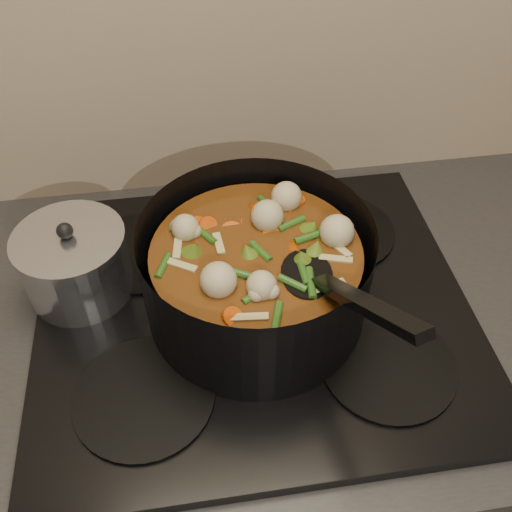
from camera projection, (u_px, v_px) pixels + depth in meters
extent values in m
cube|color=brown|center=(255.00, 457.00, 1.19)|extent=(2.60, 0.60, 0.86)
cube|color=black|center=(254.00, 323.00, 0.86)|extent=(2.64, 0.64, 0.05)
cube|color=black|center=(254.00, 309.00, 0.84)|extent=(0.62, 0.54, 0.02)
cylinder|color=black|center=(144.00, 396.00, 0.72)|extent=(0.18, 0.18, 0.01)
cylinder|color=black|center=(388.00, 364.00, 0.75)|extent=(0.18, 0.18, 0.01)
cylinder|color=black|center=(142.00, 252.00, 0.90)|extent=(0.18, 0.18, 0.01)
cylinder|color=black|center=(339.00, 231.00, 0.93)|extent=(0.18, 0.18, 0.01)
cylinder|color=black|center=(256.00, 272.00, 0.77)|extent=(0.34, 0.34, 0.15)
cylinder|color=black|center=(256.00, 305.00, 0.82)|extent=(0.30, 0.30, 0.01)
cylinder|color=#633011|center=(256.00, 278.00, 0.78)|extent=(0.28, 0.28, 0.11)
cylinder|color=#BF4908|center=(287.00, 250.00, 0.75)|extent=(0.03, 0.03, 0.03)
cylinder|color=#BF4908|center=(285.00, 221.00, 0.79)|extent=(0.04, 0.04, 0.03)
cylinder|color=#BF4908|center=(235.00, 202.00, 0.81)|extent=(0.04, 0.04, 0.03)
cylinder|color=#BF4908|center=(217.00, 240.00, 0.76)|extent=(0.03, 0.04, 0.03)
cylinder|color=#BF4908|center=(191.00, 274.00, 0.72)|extent=(0.04, 0.04, 0.03)
cylinder|color=#BF4908|center=(246.00, 275.00, 0.72)|extent=(0.04, 0.04, 0.03)
cylinder|color=#BF4908|center=(288.00, 289.00, 0.70)|extent=(0.04, 0.04, 0.03)
cylinder|color=#BF4908|center=(337.00, 262.00, 0.73)|extent=(0.04, 0.03, 0.03)
cylinder|color=#BF4908|center=(289.00, 234.00, 0.77)|extent=(0.04, 0.04, 0.03)
cylinder|color=#BF4908|center=(258.00, 208.00, 0.80)|extent=(0.04, 0.04, 0.03)
cylinder|color=#BF4908|center=(233.00, 238.00, 0.76)|extent=(0.03, 0.03, 0.03)
cylinder|color=#BF4908|center=(200.00, 257.00, 0.74)|extent=(0.04, 0.04, 0.03)
cylinder|color=#BF4908|center=(206.00, 304.00, 0.68)|extent=(0.04, 0.04, 0.03)
sphere|color=#C1AF88|center=(305.00, 240.00, 0.74)|extent=(0.04, 0.04, 0.04)
sphere|color=#C1AF88|center=(256.00, 212.00, 0.78)|extent=(0.04, 0.04, 0.04)
sphere|color=#C1AF88|center=(207.00, 240.00, 0.74)|extent=(0.04, 0.04, 0.04)
sphere|color=#C1AF88|center=(240.00, 281.00, 0.69)|extent=(0.04, 0.04, 0.04)
sphere|color=#C1AF88|center=(302.00, 262.00, 0.71)|extent=(0.04, 0.04, 0.04)
sphere|color=#C1AF88|center=(284.00, 218.00, 0.77)|extent=(0.04, 0.04, 0.04)
cone|color=olive|center=(233.00, 298.00, 0.68)|extent=(0.04, 0.04, 0.04)
cone|color=olive|center=(319.00, 271.00, 0.71)|extent=(0.04, 0.04, 0.04)
cone|color=olive|center=(293.00, 212.00, 0.79)|extent=(0.04, 0.04, 0.04)
cone|color=olive|center=(210.00, 217.00, 0.78)|extent=(0.04, 0.04, 0.04)
cone|color=olive|center=(199.00, 279.00, 0.70)|extent=(0.04, 0.04, 0.04)
cone|color=olive|center=(291.00, 294.00, 0.68)|extent=(0.04, 0.04, 0.04)
cylinder|color=#305E1B|center=(275.00, 229.00, 0.77)|extent=(0.01, 0.04, 0.01)
cylinder|color=#305E1B|center=(235.00, 199.00, 0.81)|extent=(0.04, 0.03, 0.01)
cylinder|color=#305E1B|center=(198.00, 231.00, 0.76)|extent=(0.04, 0.02, 0.01)
cylinder|color=#305E1B|center=(208.00, 265.00, 0.72)|extent=(0.03, 0.04, 0.01)
cylinder|color=#305E1B|center=(245.00, 275.00, 0.71)|extent=(0.03, 0.04, 0.01)
cylinder|color=#305E1B|center=(303.00, 303.00, 0.68)|extent=(0.04, 0.02, 0.01)
cylinder|color=#305E1B|center=(322.00, 257.00, 0.73)|extent=(0.04, 0.03, 0.01)
cylinder|color=#305E1B|center=(294.00, 227.00, 0.77)|extent=(0.01, 0.04, 0.01)
cylinder|color=#305E1B|center=(257.00, 225.00, 0.77)|extent=(0.04, 0.03, 0.01)
cylinder|color=#305E1B|center=(200.00, 213.00, 0.79)|extent=(0.04, 0.02, 0.01)
cylinder|color=#305E1B|center=(190.00, 255.00, 0.73)|extent=(0.03, 0.04, 0.01)
cylinder|color=#305E1B|center=(225.00, 281.00, 0.70)|extent=(0.03, 0.04, 0.01)
cylinder|color=#305E1B|center=(265.00, 275.00, 0.71)|extent=(0.04, 0.02, 0.01)
cube|color=tan|center=(205.00, 232.00, 0.76)|extent=(0.04, 0.01, 0.00)
cube|color=tan|center=(213.00, 282.00, 0.70)|extent=(0.02, 0.05, 0.00)
cube|color=tan|center=(286.00, 289.00, 0.69)|extent=(0.04, 0.03, 0.00)
cube|color=tan|center=(313.00, 241.00, 0.75)|extent=(0.04, 0.04, 0.00)
cube|color=tan|center=(261.00, 211.00, 0.79)|extent=(0.03, 0.04, 0.00)
cube|color=tan|center=(203.00, 234.00, 0.76)|extent=(0.05, 0.02, 0.00)
cube|color=tan|center=(216.00, 283.00, 0.70)|extent=(0.01, 0.05, 0.00)
ellipsoid|color=black|center=(307.00, 275.00, 0.71)|extent=(0.07, 0.09, 0.01)
cube|color=black|center=(365.00, 304.00, 0.61)|extent=(0.07, 0.18, 0.11)
cylinder|color=silver|center=(76.00, 266.00, 0.82)|extent=(0.15, 0.15, 0.09)
cylinder|color=silver|center=(68.00, 240.00, 0.78)|extent=(0.16, 0.16, 0.01)
sphere|color=black|center=(65.00, 231.00, 0.77)|extent=(0.02, 0.02, 0.02)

